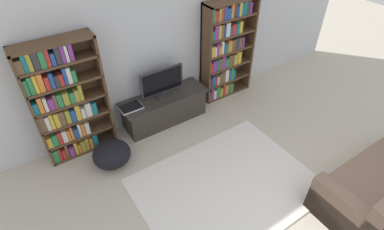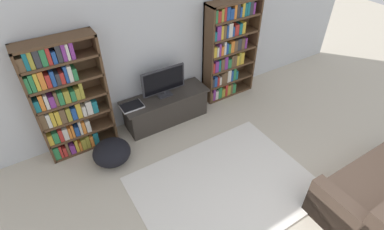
{
  "view_description": "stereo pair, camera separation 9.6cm",
  "coord_description": "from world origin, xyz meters",
  "views": [
    {
      "loc": [
        -1.85,
        0.25,
        3.41
      ],
      "look_at": [
        0.0,
        3.05,
        0.7
      ],
      "focal_mm": 28.0,
      "sensor_mm": 36.0,
      "label": 1
    },
    {
      "loc": [
        -1.77,
        0.2,
        3.41
      ],
      "look_at": [
        0.0,
        3.05,
        0.7
      ],
      "focal_mm": 28.0,
      "sensor_mm": 36.0,
      "label": 2
    }
  ],
  "objects": [
    {
      "name": "bookshelf_left",
      "position": [
        -1.48,
        4.05,
        0.92
      ],
      "size": [
        1.02,
        0.3,
        1.83
      ],
      "color": "#513823",
      "rests_on": "ground_plane"
    },
    {
      "name": "wall_back",
      "position": [
        0.0,
        4.23,
        1.3
      ],
      "size": [
        8.8,
        0.06,
        2.6
      ],
      "color": "silver",
      "rests_on": "ground_plane"
    },
    {
      "name": "beanbag_ottoman",
      "position": [
        -1.14,
        3.49,
        0.17
      ],
      "size": [
        0.56,
        0.56,
        0.34
      ],
      "primitive_type": "ellipsoid",
      "color": "black",
      "rests_on": "ground_plane"
    },
    {
      "name": "laptop",
      "position": [
        -0.58,
        3.93,
        0.53
      ],
      "size": [
        0.35,
        0.25,
        0.03
      ],
      "color": "silver",
      "rests_on": "tv_stand"
    },
    {
      "name": "bookshelf_right",
      "position": [
        1.37,
        4.05,
        0.94
      ],
      "size": [
        1.02,
        0.3,
        1.83
      ],
      "color": "#513823",
      "rests_on": "ground_plane"
    },
    {
      "name": "television",
      "position": [
        0.01,
        3.94,
        0.78
      ],
      "size": [
        0.76,
        0.16,
        0.51
      ],
      "color": "#2D2D33",
      "rests_on": "tv_stand"
    },
    {
      "name": "tv_stand",
      "position": [
        0.01,
        3.92,
        0.26
      ],
      "size": [
        1.5,
        0.5,
        0.51
      ],
      "color": "#332D28",
      "rests_on": "ground_plane"
    },
    {
      "name": "area_rug",
      "position": [
        0.01,
        2.18,
        0.01
      ],
      "size": [
        2.4,
        1.82,
        0.02
      ],
      "color": "white",
      "rests_on": "ground_plane"
    }
  ]
}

